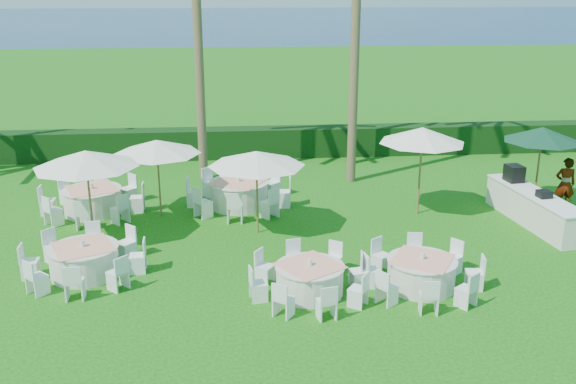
% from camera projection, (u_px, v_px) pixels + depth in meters
% --- Properties ---
extents(ground, '(120.00, 120.00, 0.00)m').
position_uv_depth(ground, '(265.00, 285.00, 15.44)').
color(ground, '#0F520E').
rests_on(ground, ground).
extents(hedge, '(34.00, 1.00, 1.20)m').
position_uv_depth(hedge, '(250.00, 143.00, 26.61)').
color(hedge, black).
rests_on(hedge, ground).
extents(ocean, '(260.00, 260.00, 0.00)m').
position_uv_depth(ocean, '(235.00, 24.00, 112.03)').
color(ocean, '#081F54').
rests_on(ocean, ground).
extents(banquet_table_a, '(3.00, 3.00, 0.92)m').
position_uv_depth(banquet_table_a, '(84.00, 260.00, 15.84)').
color(banquet_table_a, silver).
rests_on(banquet_table_a, ground).
extents(banquet_table_b, '(2.84, 2.84, 0.87)m').
position_uv_depth(banquet_table_b, '(310.00, 279.00, 14.88)').
color(banquet_table_b, silver).
rests_on(banquet_table_b, ground).
extents(banquet_table_c, '(2.90, 2.90, 0.89)m').
position_uv_depth(banquet_table_c, '(421.00, 272.00, 15.19)').
color(banquet_table_c, silver).
rests_on(banquet_table_c, ground).
extents(banquet_table_d, '(3.19, 3.19, 0.97)m').
position_uv_depth(banquet_table_d, '(93.00, 200.00, 20.11)').
color(banquet_table_d, silver).
rests_on(banquet_table_d, ground).
extents(banquet_table_e, '(3.38, 3.38, 1.01)m').
position_uv_depth(banquet_table_e, '(239.00, 193.00, 20.71)').
color(banquet_table_e, silver).
rests_on(banquet_table_e, ground).
extents(umbrella_a, '(2.85, 2.85, 2.62)m').
position_uv_depth(umbrella_a, '(86.00, 159.00, 17.31)').
color(umbrella_a, brown).
rests_on(umbrella_a, ground).
extents(umbrella_b, '(2.76, 2.76, 2.44)m').
position_uv_depth(umbrella_b, '(257.00, 158.00, 17.97)').
color(umbrella_b, brown).
rests_on(umbrella_b, ground).
extents(umbrella_c, '(2.66, 2.66, 2.43)m').
position_uv_depth(umbrella_c, '(157.00, 147.00, 19.31)').
color(umbrella_c, brown).
rests_on(umbrella_c, ground).
extents(umbrella_d, '(2.64, 2.64, 2.76)m').
position_uv_depth(umbrella_d, '(422.00, 135.00, 19.41)').
color(umbrella_d, brown).
rests_on(umbrella_d, ground).
extents(umbrella_green, '(2.40, 2.40, 2.63)m').
position_uv_depth(umbrella_green, '(542.00, 134.00, 20.09)').
color(umbrella_green, brown).
rests_on(umbrella_green, ground).
extents(buffet_table, '(1.40, 4.25, 1.48)m').
position_uv_depth(buffet_table, '(533.00, 207.00, 19.22)').
color(buffet_table, silver).
rests_on(buffet_table, ground).
extents(staff_person, '(0.70, 0.53, 1.73)m').
position_uv_depth(staff_person, '(565.00, 184.00, 20.24)').
color(staff_person, gray).
rests_on(staff_person, ground).
extents(palm_b, '(4.40, 3.96, 9.14)m').
position_uv_depth(palm_b, '(198.00, 40.00, 22.20)').
color(palm_b, brown).
rests_on(palm_b, ground).
extents(palm_d, '(4.37, 4.24, 9.06)m').
position_uv_depth(palm_d, '(356.00, 36.00, 24.27)').
color(palm_d, brown).
rests_on(palm_d, ground).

